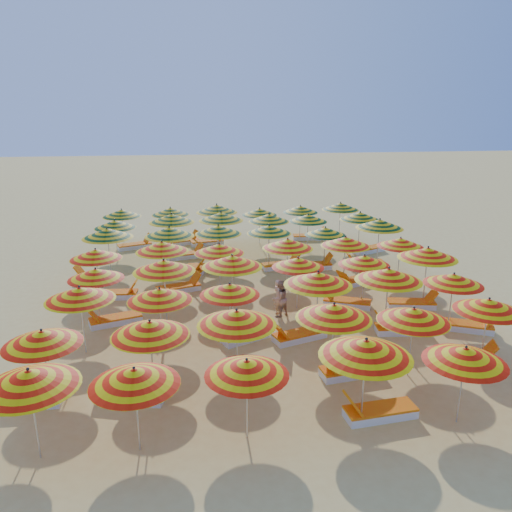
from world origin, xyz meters
name	(u,v)px	position (x,y,z in m)	size (l,w,h in m)	color
ground	(258,300)	(0.00, 0.00, 0.00)	(120.00, 120.00, 0.00)	#E1BF64
umbrella_0	(29,379)	(-5.74, -8.12, 1.85)	(2.47, 2.47, 2.11)	silver
umbrella_1	(134,377)	(-3.70, -8.15, 1.75)	(2.08, 2.08, 1.99)	silver
umbrella_2	(247,368)	(-1.37, -8.02, 1.71)	(2.27, 2.27, 1.94)	silver
umbrella_3	(366,348)	(1.28, -7.94, 1.94)	(2.27, 2.27, 2.21)	silver
umbrella_4	(465,355)	(3.52, -8.16, 1.73)	(2.32, 2.32, 1.96)	silver
umbrella_6	(42,338)	(-6.05, -6.01, 1.75)	(2.45, 2.45, 1.99)	silver
umbrella_7	(150,329)	(-3.52, -5.98, 1.82)	(2.37, 2.37, 2.07)	silver
umbrella_8	(237,318)	(-1.37, -5.83, 1.90)	(2.48, 2.48, 2.16)	silver
umbrella_9	(334,311)	(1.21, -5.73, 1.89)	(2.18, 2.18, 2.14)	silver
umbrella_10	(414,315)	(3.29, -6.00, 1.79)	(1.94, 1.94, 2.03)	silver
umbrella_11	(489,305)	(5.67, -5.61, 1.76)	(2.35, 2.35, 2.00)	silver
umbrella_12	(80,294)	(-5.67, -3.44, 1.87)	(2.29, 2.29, 2.13)	silver
umbrella_13	(160,295)	(-3.40, -3.61, 1.78)	(2.37, 2.37, 2.03)	silver
umbrella_14	(230,290)	(-1.33, -3.28, 1.72)	(2.25, 2.25, 1.95)	silver
umbrella_15	(318,279)	(1.39, -3.40, 1.98)	(2.40, 2.40, 2.25)	silver
umbrella_16	(389,275)	(3.69, -3.31, 1.97)	(2.62, 2.62, 2.24)	silver
umbrella_17	(454,279)	(5.83, -3.42, 1.75)	(2.10, 2.10, 1.99)	silver
umbrella_18	(96,274)	(-5.60, -1.22, 1.72)	(2.04, 2.04, 1.95)	silver
umbrella_19	(164,266)	(-3.35, -1.36, 1.95)	(2.10, 2.10, 2.21)	silver
umbrella_20	(232,261)	(-1.05, -1.16, 1.95)	(2.62, 2.62, 2.22)	silver
umbrella_21	(298,263)	(1.30, -0.96, 1.74)	(1.97, 1.97, 1.98)	silver
umbrella_22	(364,260)	(3.72, -1.01, 1.74)	(2.30, 2.30, 1.97)	silver
umbrella_23	(428,253)	(6.00, -1.26, 1.99)	(2.67, 2.67, 2.26)	silver
umbrella_24	(96,254)	(-5.95, 0.94, 1.78)	(2.49, 2.49, 2.03)	silver
umbrella_25	(162,247)	(-3.53, 1.24, 1.89)	(2.54, 2.54, 2.15)	silver
umbrella_26	(219,249)	(-1.36, 1.01, 1.80)	(2.29, 2.29, 2.05)	silver
umbrella_27	(288,244)	(1.33, 1.08, 1.88)	(2.64, 2.64, 2.13)	silver
umbrella_28	(345,242)	(3.72, 1.19, 1.85)	(2.57, 2.57, 2.10)	silver
umbrella_29	(400,242)	(6.02, 1.14, 1.74)	(2.46, 2.46, 1.98)	silver
umbrella_30	(107,233)	(-5.86, 3.41, 1.97)	(2.67, 2.67, 2.24)	silver
umbrella_31	(169,232)	(-3.31, 3.36, 1.96)	(2.46, 2.46, 2.23)	silver
umbrella_32	(218,230)	(-1.22, 3.68, 1.90)	(2.24, 2.24, 2.16)	silver
umbrella_33	(269,229)	(1.01, 3.65, 1.84)	(2.27, 2.27, 2.09)	silver
umbrella_34	(325,231)	(3.53, 3.51, 1.71)	(2.12, 2.12, 1.94)	silver
umbrella_35	(380,224)	(6.00, 3.42, 1.99)	(2.53, 2.53, 2.26)	silver
umbrella_36	(115,224)	(-5.88, 5.85, 1.79)	(2.33, 2.33, 2.04)	silver
umbrella_37	(172,218)	(-3.28, 5.84, 2.00)	(2.55, 2.55, 2.27)	silver
umbrella_38	(221,217)	(-0.94, 5.94, 1.99)	(2.22, 2.22, 2.26)	silver
umbrella_39	(269,218)	(1.38, 5.95, 1.85)	(2.02, 2.02, 2.11)	silver
umbrella_40	(308,218)	(3.35, 6.03, 1.77)	(2.24, 2.24, 2.01)	silver
umbrella_41	(360,216)	(5.89, 5.72, 1.86)	(2.00, 2.00, 2.11)	silver
umbrella_42	(122,213)	(-5.85, 8.21, 1.82)	(2.34, 2.34, 2.07)	silver
umbrella_43	(170,211)	(-3.40, 8.33, 1.82)	(2.29, 2.29, 2.07)	silver
umbrella_44	(217,209)	(-1.02, 7.92, 1.98)	(2.37, 2.37, 2.25)	silver
umbrella_45	(259,212)	(1.23, 8.12, 1.71)	(1.95, 1.95, 1.95)	silver
umbrella_46	(300,209)	(3.48, 8.32, 1.75)	(2.37, 2.37, 1.99)	silver
umbrella_47	(340,206)	(5.67, 8.24, 1.86)	(2.30, 2.30, 2.12)	silver
lounger_0	(378,412)	(1.78, -7.73, 0.15)	(1.78, 0.75, 0.69)	white
lounger_1	(24,399)	(-6.65, -6.05, 0.15)	(1.75, 0.62, 0.69)	white
lounger_2	(133,394)	(-4.02, -6.18, 0.15)	(1.83, 1.04, 0.69)	white
lounger_3	(350,370)	(1.71, -5.79, 0.15)	(1.80, 0.81, 0.69)	white
lounger_4	(463,358)	(5.16, -5.55, 0.15)	(1.83, 1.10, 0.69)	white
lounger_5	(246,335)	(-0.82, -3.24, 0.15)	(1.82, 1.23, 0.69)	white
lounger_6	(298,335)	(0.79, -3.48, 0.15)	(1.83, 1.10, 0.69)	white
lounger_7	(401,328)	(4.19, -3.44, 0.15)	(1.79, 0.78, 0.69)	white
lounger_8	(467,326)	(6.42, -3.54, 0.15)	(1.82, 1.24, 0.69)	white
lounger_9	(114,320)	(-5.10, -1.45, 0.15)	(1.83, 1.08, 0.69)	white
lounger_10	(346,302)	(3.13, -0.99, 0.15)	(1.82, 1.23, 0.69)	white
lounger_11	(412,303)	(5.49, -1.46, 0.15)	(1.81, 0.90, 0.69)	white
lounger_12	(116,294)	(-5.35, 0.99, 0.15)	(1.77, 0.71, 0.69)	white
lounger_13	(180,288)	(-2.93, 1.37, 0.15)	(1.83, 1.08, 0.69)	white
lounger_14	(355,281)	(4.22, 1.19, 0.15)	(1.82, 1.23, 0.69)	white
lounger_15	(96,277)	(-6.46, 3.18, 0.15)	(1.78, 0.72, 0.69)	white
lounger_16	(185,271)	(-2.72, 3.44, 0.15)	(1.83, 1.10, 0.69)	white
lounger_17	(208,267)	(-1.72, 3.83, 0.15)	(1.79, 0.81, 0.69)	white
lounger_18	(282,265)	(1.61, 3.72, 0.15)	(1.81, 0.88, 0.69)	white
lounger_19	(313,265)	(3.03, 3.46, 0.15)	(1.75, 0.62, 0.69)	white
lounger_20	(364,263)	(5.40, 3.44, 0.15)	(1.75, 0.62, 0.69)	white
lounger_21	(186,255)	(-2.68, 5.90, 0.15)	(1.82, 1.00, 0.69)	white
lounger_22	(368,249)	(6.40, 5.63, 0.15)	(1.82, 1.24, 0.69)	white
lounger_23	(136,245)	(-5.26, 8.00, 0.15)	(1.83, 1.14, 0.69)	white
lounger_24	(183,241)	(-2.81, 8.44, 0.15)	(1.83, 1.16, 0.69)	white
lounger_25	(208,242)	(-1.53, 8.17, 0.15)	(1.81, 0.87, 0.69)	white
lounger_26	(309,237)	(4.08, 8.53, 0.15)	(1.78, 0.76, 0.69)	white
beachgoer_b	(280,299)	(0.55, -1.57, 0.65)	(0.63, 0.49, 1.30)	tan
beachgoer_a	(279,297)	(0.54, -1.45, 0.66)	(0.48, 0.31, 1.31)	#DEA57C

